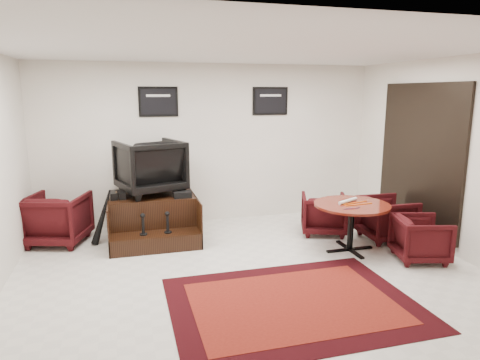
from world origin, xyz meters
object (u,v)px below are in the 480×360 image
(armchair_side, at_px, (57,216))
(meeting_table, at_px, (352,210))
(shine_chair, at_px, (150,164))
(table_chair_corner, at_px, (421,237))
(shine_podium, at_px, (153,218))
(table_chair_window, at_px, (387,216))
(table_chair_back, at_px, (324,212))

(armchair_side, height_order, meeting_table, armchair_side)
(shine_chair, relative_size, table_chair_corner, 1.42)
(shine_podium, height_order, meeting_table, meeting_table)
(table_chair_window, bearing_deg, table_chair_back, 58.33)
(armchair_side, relative_size, table_chair_back, 1.19)
(shine_podium, height_order, table_chair_back, table_chair_back)
(armchair_side, height_order, table_chair_back, armchair_side)
(shine_chair, height_order, table_chair_back, shine_chair)
(shine_chair, bearing_deg, table_chair_window, 143.63)
(shine_podium, distance_m, shine_chair, 0.87)
(armchair_side, bearing_deg, table_chair_back, -171.66)
(shine_podium, distance_m, meeting_table, 3.11)
(table_chair_back, height_order, table_chair_window, table_chair_window)
(armchair_side, xyz_separation_m, table_chair_back, (4.18, -0.65, -0.07))
(table_chair_corner, bearing_deg, table_chair_back, 43.23)
(table_chair_corner, bearing_deg, meeting_table, 67.19)
(shine_podium, height_order, table_chair_corner, shine_podium)
(table_chair_corner, bearing_deg, table_chair_window, 11.26)
(armchair_side, distance_m, table_chair_corner, 5.38)
(meeting_table, bearing_deg, table_chair_window, 20.12)
(shine_chair, height_order, table_chair_corner, shine_chair)
(armchair_side, xyz_separation_m, meeting_table, (4.20, -1.50, 0.20))
(table_chair_window, bearing_deg, shine_podium, 75.06)
(meeting_table, bearing_deg, shine_chair, 151.02)
(armchair_side, xyz_separation_m, table_chair_corner, (4.96, -2.08, -0.09))
(shine_podium, bearing_deg, shine_chair, 90.00)
(armchair_side, distance_m, table_chair_window, 5.15)
(meeting_table, bearing_deg, armchair_side, 160.39)
(shine_chair, xyz_separation_m, table_chair_corner, (3.52, -2.12, -0.84))
(table_chair_window, height_order, table_chair_corner, table_chair_window)
(table_chair_back, bearing_deg, table_chair_window, 167.31)
(shine_podium, xyz_separation_m, shine_chair, (0.00, 0.14, 0.86))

